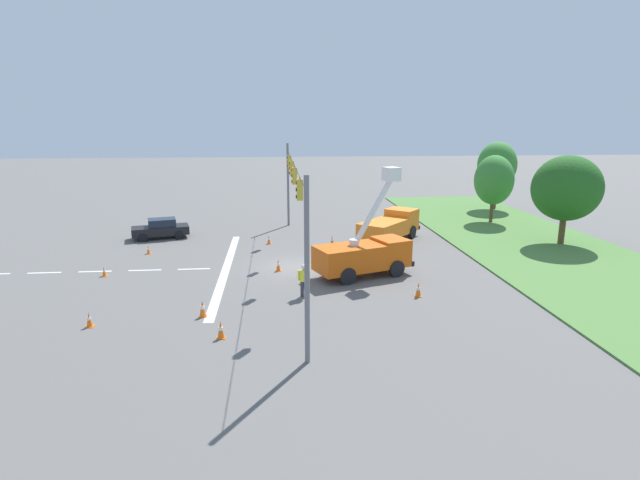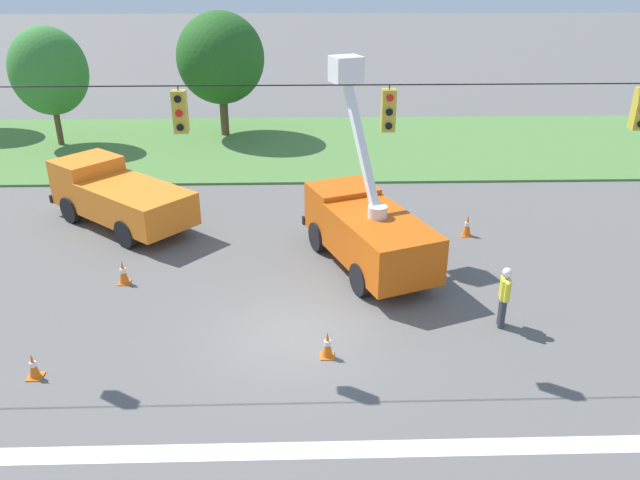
{
  "view_description": "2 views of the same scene",
  "coord_description": "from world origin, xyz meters",
  "px_view_note": "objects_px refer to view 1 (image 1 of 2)",
  "views": [
    {
      "loc": [
        30.57,
        -1.09,
        9.05
      ],
      "look_at": [
        2.35,
        1.43,
        2.27
      ],
      "focal_mm": 28.0,
      "sensor_mm": 36.0,
      "label": 1
    },
    {
      "loc": [
        0.31,
        -14.12,
        9.26
      ],
      "look_at": [
        0.75,
        1.56,
        2.07
      ],
      "focal_mm": 35.0,
      "sensor_mm": 36.0,
      "label": 2
    }
  ],
  "objects_px": {
    "traffic_cone_foreground_left": "(418,290)",
    "traffic_cone_foreground_right": "(332,241)",
    "utility_truck_support_near": "(391,226)",
    "traffic_cone_mid_right": "(203,308)",
    "traffic_cone_near_bucket": "(148,250)",
    "tree_west": "(494,180)",
    "traffic_cone_lane_edge_a": "(89,320)",
    "traffic_cone_far_left": "(104,272)",
    "traffic_cone_far_right": "(269,240)",
    "road_worker": "(304,279)",
    "sedan_black": "(161,228)",
    "traffic_cone_lane_edge_b": "(221,330)",
    "tree_far_west": "(497,165)",
    "utility_truck_bucket_lift": "(364,253)",
    "traffic_cone_mid_left": "(278,265)",
    "tree_centre": "(567,188)"
  },
  "relations": [
    {
      "from": "tree_far_west",
      "to": "traffic_cone_near_bucket",
      "type": "bearing_deg",
      "value": -64.28
    },
    {
      "from": "traffic_cone_lane_edge_a",
      "to": "traffic_cone_far_left",
      "type": "height_order",
      "value": "traffic_cone_lane_edge_a"
    },
    {
      "from": "road_worker",
      "to": "traffic_cone_lane_edge_b",
      "type": "bearing_deg",
      "value": -38.27
    },
    {
      "from": "tree_west",
      "to": "traffic_cone_far_right",
      "type": "xyz_separation_m",
      "value": [
        6.3,
        -20.09,
        -3.57
      ]
    },
    {
      "from": "traffic_cone_lane_edge_a",
      "to": "traffic_cone_lane_edge_b",
      "type": "distance_m",
      "value": 6.29
    },
    {
      "from": "traffic_cone_mid_right",
      "to": "traffic_cone_near_bucket",
      "type": "bearing_deg",
      "value": -155.91
    },
    {
      "from": "utility_truck_bucket_lift",
      "to": "traffic_cone_far_right",
      "type": "relative_size",
      "value": 9.64
    },
    {
      "from": "tree_far_west",
      "to": "traffic_cone_mid_right",
      "type": "distance_m",
      "value": 38.22
    },
    {
      "from": "tree_far_west",
      "to": "traffic_cone_far_right",
      "type": "xyz_separation_m",
      "value": [
        13.15,
        -23.39,
        -4.3
      ]
    },
    {
      "from": "sedan_black",
      "to": "traffic_cone_lane_edge_b",
      "type": "bearing_deg",
      "value": 18.92
    },
    {
      "from": "traffic_cone_foreground_right",
      "to": "traffic_cone_mid_right",
      "type": "relative_size",
      "value": 0.94
    },
    {
      "from": "tree_west",
      "to": "utility_truck_support_near",
      "type": "bearing_deg",
      "value": -60.99
    },
    {
      "from": "traffic_cone_mid_right",
      "to": "traffic_cone_lane_edge_a",
      "type": "bearing_deg",
      "value": -81.22
    },
    {
      "from": "utility_truck_support_near",
      "to": "traffic_cone_near_bucket",
      "type": "xyz_separation_m",
      "value": [
        2.52,
        -17.76,
        -0.87
      ]
    },
    {
      "from": "tree_centre",
      "to": "road_worker",
      "type": "distance_m",
      "value": 22.33
    },
    {
      "from": "traffic_cone_foreground_right",
      "to": "traffic_cone_far_left",
      "type": "height_order",
      "value": "traffic_cone_foreground_right"
    },
    {
      "from": "tree_west",
      "to": "utility_truck_support_near",
      "type": "relative_size",
      "value": 0.99
    },
    {
      "from": "road_worker",
      "to": "traffic_cone_far_left",
      "type": "height_order",
      "value": "road_worker"
    },
    {
      "from": "traffic_cone_mid_left",
      "to": "traffic_cone_far_left",
      "type": "xyz_separation_m",
      "value": [
        0.17,
        -10.39,
        -0.07
      ]
    },
    {
      "from": "traffic_cone_near_bucket",
      "to": "road_worker",
      "type": "bearing_deg",
      "value": 46.78
    },
    {
      "from": "traffic_cone_mid_right",
      "to": "tree_centre",
      "type": "bearing_deg",
      "value": 115.84
    },
    {
      "from": "traffic_cone_foreground_left",
      "to": "traffic_cone_mid_right",
      "type": "xyz_separation_m",
      "value": [
        1.81,
        -10.96,
        0.02
      ]
    },
    {
      "from": "road_worker",
      "to": "traffic_cone_foreground_right",
      "type": "distance_m",
      "value": 11.27
    },
    {
      "from": "utility_truck_support_near",
      "to": "traffic_cone_mid_right",
      "type": "bearing_deg",
      "value": -40.35
    },
    {
      "from": "traffic_cone_near_bucket",
      "to": "traffic_cone_far_left",
      "type": "xyz_separation_m",
      "value": [
        5.08,
        -1.37,
        0.0
      ]
    },
    {
      "from": "road_worker",
      "to": "traffic_cone_far_right",
      "type": "height_order",
      "value": "road_worker"
    },
    {
      "from": "utility_truck_support_near",
      "to": "tree_west",
      "type": "bearing_deg",
      "value": 119.01
    },
    {
      "from": "sedan_black",
      "to": "traffic_cone_mid_left",
      "type": "distance_m",
      "value": 13.37
    },
    {
      "from": "tree_west",
      "to": "utility_truck_support_near",
      "type": "height_order",
      "value": "tree_west"
    },
    {
      "from": "utility_truck_support_near",
      "to": "traffic_cone_foreground_right",
      "type": "bearing_deg",
      "value": -74.46
    },
    {
      "from": "utility_truck_bucket_lift",
      "to": "traffic_cone_lane_edge_b",
      "type": "xyz_separation_m",
      "value": [
        8.21,
        -7.63,
        -0.99
      ]
    },
    {
      "from": "traffic_cone_foreground_left",
      "to": "traffic_cone_foreground_right",
      "type": "height_order",
      "value": "traffic_cone_foreground_left"
    },
    {
      "from": "traffic_cone_mid_left",
      "to": "traffic_cone_foreground_left",
      "type": "bearing_deg",
      "value": 53.98
    },
    {
      "from": "tree_west",
      "to": "traffic_cone_lane_edge_a",
      "type": "relative_size",
      "value": 8.86
    },
    {
      "from": "tree_far_west",
      "to": "traffic_cone_foreground_right",
      "type": "distance_m",
      "value": 23.79
    },
    {
      "from": "traffic_cone_mid_right",
      "to": "traffic_cone_near_bucket",
      "type": "distance_m",
      "value": 13.2
    },
    {
      "from": "sedan_black",
      "to": "traffic_cone_lane_edge_a",
      "type": "distance_m",
      "value": 17.63
    },
    {
      "from": "utility_truck_bucket_lift",
      "to": "traffic_cone_foreground_right",
      "type": "distance_m",
      "value": 7.71
    },
    {
      "from": "utility_truck_bucket_lift",
      "to": "traffic_cone_lane_edge_b",
      "type": "bearing_deg",
      "value": -42.89
    },
    {
      "from": "tree_west",
      "to": "traffic_cone_foreground_left",
      "type": "relative_size",
      "value": 7.75
    },
    {
      "from": "traffic_cone_foreground_right",
      "to": "traffic_cone_near_bucket",
      "type": "distance_m",
      "value": 13.12
    },
    {
      "from": "traffic_cone_near_bucket",
      "to": "traffic_cone_lane_edge_b",
      "type": "height_order",
      "value": "traffic_cone_lane_edge_b"
    },
    {
      "from": "tree_west",
      "to": "traffic_cone_near_bucket",
      "type": "distance_m",
      "value": 29.9
    },
    {
      "from": "traffic_cone_near_bucket",
      "to": "traffic_cone_lane_edge_b",
      "type": "xyz_separation_m",
      "value": [
        14.57,
        6.5,
        0.11
      ]
    },
    {
      "from": "sedan_black",
      "to": "tree_far_west",
      "type": "bearing_deg",
      "value": 108.2
    },
    {
      "from": "traffic_cone_far_left",
      "to": "traffic_cone_far_right",
      "type": "distance_m",
      "value": 12.13
    },
    {
      "from": "tree_centre",
      "to": "traffic_cone_far_right",
      "type": "height_order",
      "value": "tree_centre"
    },
    {
      "from": "utility_truck_bucket_lift",
      "to": "tree_centre",
      "type": "bearing_deg",
      "value": 111.48
    },
    {
      "from": "traffic_cone_mid_right",
      "to": "traffic_cone_near_bucket",
      "type": "xyz_separation_m",
      "value": [
        -12.05,
        -5.39,
        -0.13
      ]
    },
    {
      "from": "utility_truck_support_near",
      "to": "traffic_cone_mid_right",
      "type": "distance_m",
      "value": 19.13
    }
  ]
}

